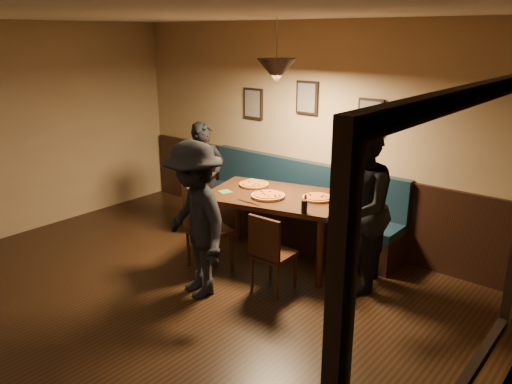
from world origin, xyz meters
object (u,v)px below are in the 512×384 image
diner_front (195,220)px  tabasco_bottle (305,199)px  booth_bench (293,203)px  diner_right (358,208)px  chair_near_right (274,252)px  soda_glass (304,207)px  dining_table (275,228)px  chair_near_left (209,228)px  diner_left (205,180)px

diner_front → tabasco_bottle: (0.61, 1.09, 0.08)m
tabasco_bottle → diner_front: bearing=-119.0°
booth_bench → tabasco_bottle: bearing=-47.0°
diner_right → tabasco_bottle: (-0.61, -0.06, -0.01)m
booth_bench → diner_right: size_ratio=1.65×
booth_bench → chair_near_right: 1.45m
diner_right → booth_bench: bearing=-136.3°
booth_bench → diner_front: size_ratio=1.82×
booth_bench → soda_glass: booth_bench is taller
dining_table → diner_front: size_ratio=0.95×
chair_near_right → diner_front: size_ratio=0.53×
chair_near_left → diner_right: (1.52, 0.66, 0.41)m
tabasco_bottle → diner_right: bearing=6.1°
diner_right → diner_front: bearing=-64.8°
dining_table → diner_right: 1.19m
dining_table → chair_near_right: 0.75m
diner_left → dining_table: bearing=-76.3°
booth_bench → dining_table: (0.23, -0.68, -0.08)m
dining_table → chair_near_right: bearing=-68.0°
tabasco_bottle → chair_near_left: bearing=-147.1°
chair_near_left → soda_glass: size_ratio=7.05×
booth_bench → dining_table: bearing=-71.4°
diner_front → soda_glass: diner_front is taller
dining_table → diner_front: (-0.13, -1.16, 0.40)m
chair_near_right → diner_right: diner_right is taller
dining_table → diner_right: (1.08, -0.01, 0.49)m
dining_table → tabasco_bottle: tabasco_bottle is taller
diner_right → tabasco_bottle: 0.61m
diner_left → diner_front: (1.10, -1.23, 0.05)m
chair_near_left → diner_right: diner_right is taller
chair_near_left → chair_near_right: size_ratio=1.14×
dining_table → chair_near_right: (0.45, -0.60, 0.02)m
chair_near_right → diner_right: size_ratio=0.48×
chair_near_right → diner_right: (0.63, 0.59, 0.47)m
booth_bench → diner_left: size_ratio=1.94×
tabasco_bottle → chair_near_right: bearing=-92.5°
booth_bench → diner_right: (1.31, -0.69, 0.41)m
booth_bench → diner_front: diner_front is taller
diner_front → soda_glass: bearing=68.8°
booth_bench → soda_glass: bearing=-49.4°
diner_front → tabasco_bottle: size_ratio=12.67×
diner_front → tabasco_bottle: bearing=81.0°
diner_left → tabasco_bottle: (1.71, -0.14, 0.13)m
soda_glass → tabasco_bottle: size_ratio=1.09×
dining_table → tabasco_bottle: (0.47, -0.07, 0.48)m
diner_left → diner_front: diner_front is taller
diner_left → diner_front: bearing=-121.3°
diner_front → diner_left: bearing=151.8°
diner_right → diner_front: diner_right is taller
diner_front → dining_table: bearing=103.6°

